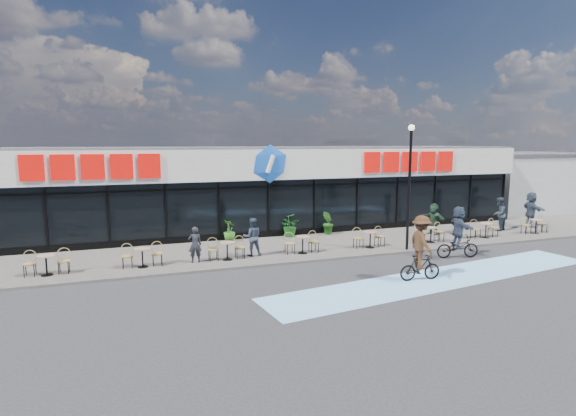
{
  "coord_description": "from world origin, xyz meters",
  "views": [
    {
      "loc": [
        -6.43,
        -14.44,
        4.84
      ],
      "look_at": [
        -0.18,
        3.5,
        2.06
      ],
      "focal_mm": 28.0,
      "sensor_mm": 36.0,
      "label": 1
    }
  ],
  "objects_px": {
    "lamp_post": "(410,177)",
    "potted_plant_right": "(328,223)",
    "potted_plant_left": "(229,230)",
    "cyclist_b": "(458,235)",
    "patron_left": "(195,245)",
    "cyclist_a": "(421,249)",
    "patron_right": "(252,237)",
    "pedestrian_c": "(499,214)",
    "potted_plant_mid": "(289,226)",
    "pedestrian_a": "(434,219)",
    "pedestrian_b": "(531,209)"
  },
  "relations": [
    {
      "from": "potted_plant_left",
      "to": "cyclist_a",
      "type": "distance_m",
      "value": 9.65
    },
    {
      "from": "patron_left",
      "to": "pedestrian_a",
      "type": "bearing_deg",
      "value": -172.9
    },
    {
      "from": "cyclist_a",
      "to": "cyclist_b",
      "type": "height_order",
      "value": "cyclist_a"
    },
    {
      "from": "lamp_post",
      "to": "cyclist_b",
      "type": "distance_m",
      "value": 3.2
    },
    {
      "from": "cyclist_a",
      "to": "cyclist_b",
      "type": "relative_size",
      "value": 1.05
    },
    {
      "from": "lamp_post",
      "to": "patron_left",
      "type": "relative_size",
      "value": 3.79
    },
    {
      "from": "lamp_post",
      "to": "potted_plant_right",
      "type": "relative_size",
      "value": 4.5
    },
    {
      "from": "potted_plant_left",
      "to": "cyclist_b",
      "type": "height_order",
      "value": "cyclist_b"
    },
    {
      "from": "lamp_post",
      "to": "pedestrian_c",
      "type": "relative_size",
      "value": 3.02
    },
    {
      "from": "potted_plant_left",
      "to": "potted_plant_mid",
      "type": "relative_size",
      "value": 0.92
    },
    {
      "from": "potted_plant_left",
      "to": "patron_left",
      "type": "distance_m",
      "value": 4.08
    },
    {
      "from": "cyclist_b",
      "to": "patron_left",
      "type": "bearing_deg",
      "value": 166.63
    },
    {
      "from": "potted_plant_mid",
      "to": "cyclist_a",
      "type": "bearing_deg",
      "value": -75.7
    },
    {
      "from": "pedestrian_b",
      "to": "potted_plant_mid",
      "type": "bearing_deg",
      "value": 98.5
    },
    {
      "from": "potted_plant_right",
      "to": "cyclist_b",
      "type": "height_order",
      "value": "cyclist_b"
    },
    {
      "from": "potted_plant_right",
      "to": "potted_plant_left",
      "type": "bearing_deg",
      "value": 177.83
    },
    {
      "from": "pedestrian_a",
      "to": "cyclist_b",
      "type": "distance_m",
      "value": 4.46
    },
    {
      "from": "lamp_post",
      "to": "patron_left",
      "type": "height_order",
      "value": "lamp_post"
    },
    {
      "from": "patron_left",
      "to": "cyclist_b",
      "type": "bearing_deg",
      "value": 166.67
    },
    {
      "from": "pedestrian_c",
      "to": "cyclist_a",
      "type": "distance_m",
      "value": 10.91
    },
    {
      "from": "potted_plant_right",
      "to": "pedestrian_a",
      "type": "xyz_separation_m",
      "value": [
        5.19,
        -1.74,
        0.21
      ]
    },
    {
      "from": "pedestrian_c",
      "to": "cyclist_b",
      "type": "relative_size",
      "value": 0.82
    },
    {
      "from": "pedestrian_c",
      "to": "cyclist_a",
      "type": "relative_size",
      "value": 0.78
    },
    {
      "from": "pedestrian_a",
      "to": "pedestrian_b",
      "type": "height_order",
      "value": "pedestrian_b"
    },
    {
      "from": "potted_plant_right",
      "to": "cyclist_b",
      "type": "relative_size",
      "value": 0.55
    },
    {
      "from": "pedestrian_b",
      "to": "lamp_post",
      "type": "bearing_deg",
      "value": 120.34
    },
    {
      "from": "lamp_post",
      "to": "cyclist_a",
      "type": "bearing_deg",
      "value": -117.92
    },
    {
      "from": "lamp_post",
      "to": "patron_right",
      "type": "bearing_deg",
      "value": 169.75
    },
    {
      "from": "potted_plant_left",
      "to": "cyclist_b",
      "type": "distance_m",
      "value": 10.43
    },
    {
      "from": "patron_right",
      "to": "pedestrian_c",
      "type": "distance_m",
      "value": 14.02
    },
    {
      "from": "lamp_post",
      "to": "potted_plant_right",
      "type": "xyz_separation_m",
      "value": [
        -1.95,
        4.2,
        -2.64
      ]
    },
    {
      "from": "lamp_post",
      "to": "cyclist_b",
      "type": "relative_size",
      "value": 2.49
    },
    {
      "from": "potted_plant_left",
      "to": "patron_left",
      "type": "height_order",
      "value": "patron_left"
    },
    {
      "from": "potted_plant_mid",
      "to": "pedestrian_c",
      "type": "distance_m",
      "value": 11.49
    },
    {
      "from": "patron_right",
      "to": "pedestrian_a",
      "type": "distance_m",
      "value": 10.11
    },
    {
      "from": "potted_plant_left",
      "to": "pedestrian_a",
      "type": "height_order",
      "value": "pedestrian_a"
    },
    {
      "from": "pedestrian_b",
      "to": "potted_plant_left",
      "type": "bearing_deg",
      "value": 99.78
    },
    {
      "from": "patron_left",
      "to": "cyclist_a",
      "type": "height_order",
      "value": "cyclist_a"
    },
    {
      "from": "potted_plant_mid",
      "to": "patron_right",
      "type": "height_order",
      "value": "patron_right"
    },
    {
      "from": "potted_plant_left",
      "to": "potted_plant_right",
      "type": "distance_m",
      "value": 5.17
    },
    {
      "from": "patron_right",
      "to": "cyclist_a",
      "type": "relative_size",
      "value": 0.69
    },
    {
      "from": "potted_plant_left",
      "to": "patron_right",
      "type": "xyz_separation_m",
      "value": [
        0.33,
        -3.17,
        0.29
      ]
    },
    {
      "from": "pedestrian_c",
      "to": "cyclist_b",
      "type": "height_order",
      "value": "cyclist_b"
    },
    {
      "from": "potted_plant_mid",
      "to": "pedestrian_c",
      "type": "xyz_separation_m",
      "value": [
        11.26,
        -2.25,
        0.35
      ]
    },
    {
      "from": "pedestrian_b",
      "to": "cyclist_a",
      "type": "bearing_deg",
      "value": 134.1
    },
    {
      "from": "pedestrian_a",
      "to": "pedestrian_c",
      "type": "distance_m",
      "value": 3.98
    },
    {
      "from": "cyclist_a",
      "to": "potted_plant_left",
      "type": "bearing_deg",
      "value": 122.11
    },
    {
      "from": "lamp_post",
      "to": "potted_plant_right",
      "type": "distance_m",
      "value": 5.33
    },
    {
      "from": "cyclist_a",
      "to": "potted_plant_right",
      "type": "bearing_deg",
      "value": 89.67
    },
    {
      "from": "patron_left",
      "to": "pedestrian_c",
      "type": "xyz_separation_m",
      "value": [
        16.42,
        1.2,
        0.19
      ]
    }
  ]
}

